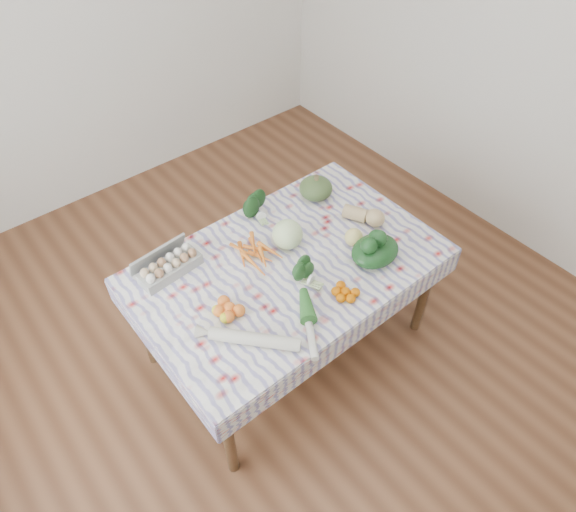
% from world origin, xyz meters
% --- Properties ---
extents(ground, '(4.50, 4.50, 0.00)m').
position_xyz_m(ground, '(0.00, 0.00, 0.00)').
color(ground, brown).
rests_on(ground, ground).
extents(wall_back, '(4.00, 0.04, 2.80)m').
position_xyz_m(wall_back, '(0.00, 2.25, 1.40)').
color(wall_back, silver).
rests_on(wall_back, ground).
extents(dining_table, '(1.60, 1.00, 0.75)m').
position_xyz_m(dining_table, '(0.00, 0.00, 0.68)').
color(dining_table, brown).
rests_on(dining_table, ground).
extents(tablecloth, '(1.66, 1.06, 0.01)m').
position_xyz_m(tablecloth, '(0.00, 0.00, 0.76)').
color(tablecloth, white).
rests_on(tablecloth, dining_table).
extents(egg_carton, '(0.35, 0.17, 0.09)m').
position_xyz_m(egg_carton, '(-0.53, 0.34, 0.81)').
color(egg_carton, gray).
rests_on(egg_carton, tablecloth).
extents(carrot_bunch, '(0.24, 0.22, 0.04)m').
position_xyz_m(carrot_bunch, '(-0.10, 0.15, 0.78)').
color(carrot_bunch, orange).
rests_on(carrot_bunch, tablecloth).
extents(kale_bunch, '(0.18, 0.17, 0.13)m').
position_xyz_m(kale_bunch, '(0.11, 0.41, 0.83)').
color(kale_bunch, '#143614').
rests_on(kale_bunch, tablecloth).
extents(kabocha_squash, '(0.26, 0.26, 0.14)m').
position_xyz_m(kabocha_squash, '(0.49, 0.33, 0.83)').
color(kabocha_squash, '#41592C').
rests_on(kabocha_squash, tablecloth).
extents(cabbage, '(0.17, 0.17, 0.17)m').
position_xyz_m(cabbage, '(0.09, 0.11, 0.85)').
color(cabbage, '#C5E49B').
rests_on(cabbage, tablecloth).
extents(butternut_squash, '(0.21, 0.27, 0.11)m').
position_xyz_m(butternut_squash, '(0.56, -0.02, 0.82)').
color(butternut_squash, tan).
rests_on(butternut_squash, tablecloth).
extents(orange_cluster, '(0.25, 0.25, 0.07)m').
position_xyz_m(orange_cluster, '(-0.44, -0.07, 0.80)').
color(orange_cluster, orange).
rests_on(orange_cluster, tablecloth).
extents(broccoli, '(0.19, 0.19, 0.11)m').
position_xyz_m(broccoli, '(-0.02, -0.15, 0.82)').
color(broccoli, '#1C471C').
rests_on(broccoli, tablecloth).
extents(mandarin_cluster, '(0.21, 0.21, 0.05)m').
position_xyz_m(mandarin_cluster, '(0.09, -0.36, 0.79)').
color(mandarin_cluster, '#D76502').
rests_on(mandarin_cluster, tablecloth).
extents(grapefruit, '(0.12, 0.12, 0.10)m').
position_xyz_m(grapefruit, '(0.38, -0.11, 0.81)').
color(grapefruit, '#EEDB76').
rests_on(grapefruit, tablecloth).
extents(spinach_bag, '(0.32, 0.27, 0.12)m').
position_xyz_m(spinach_bag, '(0.39, -0.27, 0.82)').
color(spinach_bag, black).
rests_on(spinach_bag, tablecloth).
extents(daikon, '(0.35, 0.39, 0.07)m').
position_xyz_m(daikon, '(-0.45, -0.30, 0.79)').
color(daikon, beige).
rests_on(daikon, tablecloth).
extents(leek, '(0.24, 0.35, 0.04)m').
position_xyz_m(leek, '(-0.19, -0.40, 0.78)').
color(leek, beige).
rests_on(leek, tablecloth).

